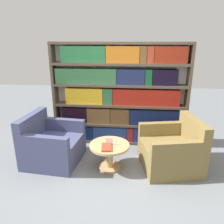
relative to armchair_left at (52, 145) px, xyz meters
name	(u,v)px	position (x,y,z in m)	size (l,w,h in m)	color
ground_plane	(113,178)	(1.15, -0.42, -0.30)	(14.00, 14.00, 0.00)	slate
bookshelf	(120,96)	(1.15, 0.90, 0.72)	(2.70, 0.30, 2.06)	silver
armchair_left	(52,145)	(0.00, 0.00, 0.00)	(0.98, 0.99, 0.87)	#42476B
armchair_right	(172,151)	(2.11, 0.00, 0.00)	(1.07, 1.07, 0.87)	olive
coffee_table	(109,151)	(1.06, -0.14, 0.02)	(0.67, 0.67, 0.45)	tan
table_sign	(109,142)	(1.06, -0.14, 0.19)	(0.11, 0.06, 0.12)	black
stray_book	(107,147)	(1.02, -0.27, 0.16)	(0.18, 0.29, 0.03)	#B73823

